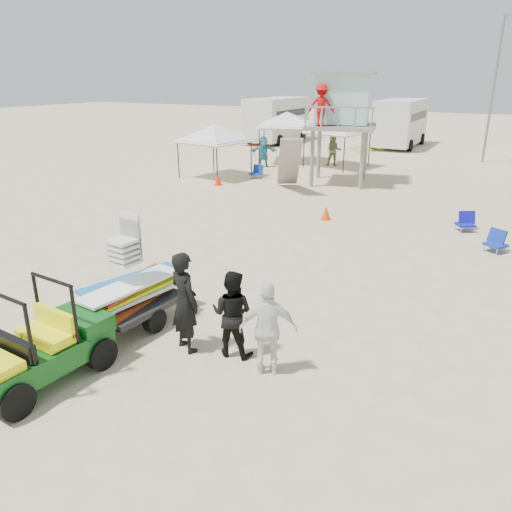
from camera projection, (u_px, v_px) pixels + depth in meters
The scene contains 21 objects.
ground at pixel (148, 375), 8.53m from camera, with size 140.00×140.00×0.00m, color beige.
utility_cart at pixel (35, 340), 8.09m from camera, with size 1.30×2.32×1.70m.
surf_trailer at pixel (132, 287), 10.01m from camera, with size 1.45×2.45×2.04m.
man_left at pixel (185, 302), 9.05m from camera, with size 0.70×0.46×1.92m, color black.
man_mid at pixel (232, 314), 8.93m from camera, with size 0.79×0.62×1.63m, color black.
man_right at pixel (268, 329), 8.34m from camera, with size 0.98×0.41×1.67m, color white.
lifeguard_tower at pixel (341, 103), 22.72m from camera, with size 3.67×3.67×4.88m.
canopy_white_a at pixel (214, 127), 24.39m from camera, with size 3.16×3.16×2.99m.
canopy_white_b at pixel (287, 114), 28.79m from camera, with size 4.04×4.04×3.28m.
canopy_white_c at pixel (338, 120), 27.15m from camera, with size 3.34×3.34×3.12m.
umbrella_a at pixel (255, 155), 26.31m from camera, with size 1.94×1.98×1.78m, color #B13712.
umbrella_b at pixel (364, 166), 22.65m from camera, with size 2.10×2.14×1.93m, color #E7F015.
cone_near at pixel (326, 213), 17.68m from camera, with size 0.34×0.34×0.50m, color #EB4A07.
cone_far at pixel (218, 180), 23.28m from camera, with size 0.34×0.34×0.50m, color #FD2407.
beach_chair_a at pixel (257, 172), 24.93m from camera, with size 0.54×0.58×0.64m.
beach_chair_b at pixel (466, 221), 16.42m from camera, with size 0.72×0.80×0.64m.
beach_chair_c at pixel (496, 241), 14.50m from camera, with size 0.73×0.82×0.64m.
rv_far_left at pixel (277, 118), 38.12m from camera, with size 2.64×6.80×3.25m.
rv_mid_left at pixel (400, 121), 35.39m from camera, with size 2.65×6.50×3.25m.
light_pole_left at pixel (493, 91), 28.27m from camera, with size 0.14×0.14×8.00m, color slate.
distant_beachgoers at pixel (328, 159), 25.26m from camera, with size 14.84×9.77×1.73m.
Camera 1 is at (5.07, -5.60, 4.83)m, focal length 35.00 mm.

